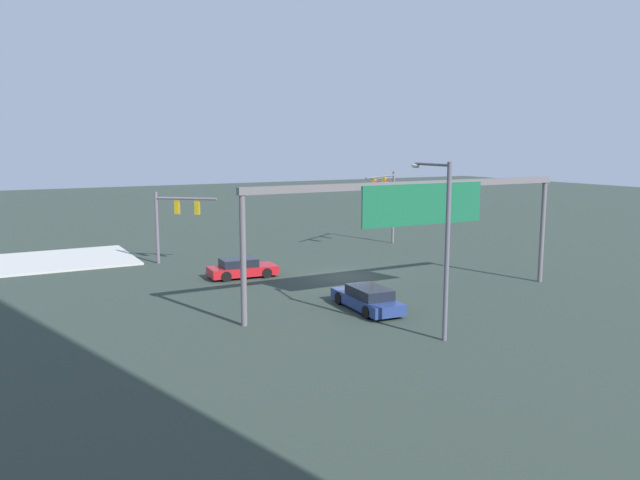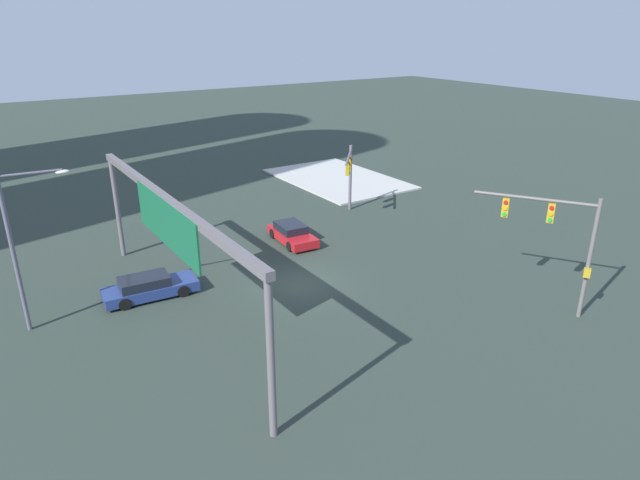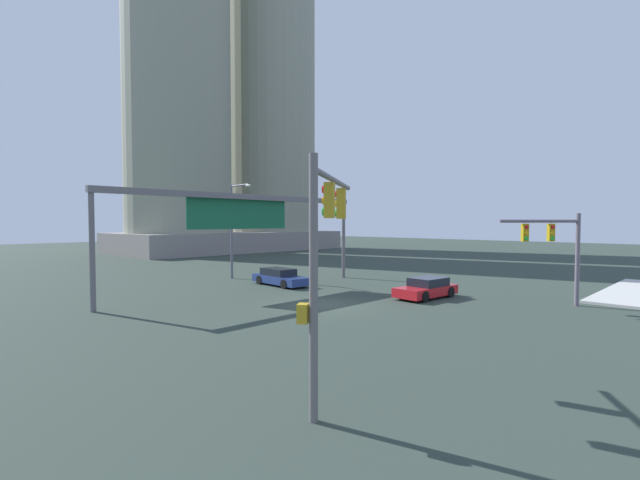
{
  "view_description": "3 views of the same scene",
  "coord_description": "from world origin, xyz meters",
  "views": [
    {
      "loc": [
        20.03,
        33.06,
        8.3
      ],
      "look_at": [
        1.34,
        -0.8,
        2.33
      ],
      "focal_mm": 35.0,
      "sensor_mm": 36.0,
      "label": 1
    },
    {
      "loc": [
        -23.5,
        14.2,
        13.52
      ],
      "look_at": [
        -2.27,
        0.19,
        3.46
      ],
      "focal_mm": 30.92,
      "sensor_mm": 36.0,
      "label": 2
    },
    {
      "loc": [
        -17.55,
        -16.58,
        4.53
      ],
      "look_at": [
        -2.21,
        -1.76,
        3.68
      ],
      "focal_mm": 24.7,
      "sensor_mm": 36.0,
      "label": 3
    }
  ],
  "objects": [
    {
      "name": "traffic_signal_near_corner",
      "position": [
        -9.31,
        -8.81,
        4.22
      ],
      "size": [
        5.09,
        3.18,
        6.07
      ],
      "rotation": [
        0.0,
        0.0,
        0.57
      ],
      "color": "slate",
      "rests_on": "ground"
    },
    {
      "name": "sedan_car_waiting_far",
      "position": [
        5.8,
        -2.93,
        0.57
      ],
      "size": [
        4.35,
        2.15,
        1.21
      ],
      "rotation": [
        0.0,
        0.0,
        3.06
      ],
      "color": "red",
      "rests_on": "ground"
    },
    {
      "name": "sedan_car_approaching",
      "position": [
        3.13,
        7.4,
        0.58
      ],
      "size": [
        2.09,
        4.92,
        1.21
      ],
      "rotation": [
        0.0,
        0.0,
        -1.64
      ],
      "color": "navy",
      "rests_on": "ground"
    },
    {
      "name": "streetlamp_curved_arm",
      "position": [
        2.95,
        12.8,
        4.49
      ],
      "size": [
        0.51,
        2.97,
        7.58
      ],
      "rotation": [
        0.0,
        0.0,
        -1.66
      ],
      "color": "slate",
      "rests_on": "ground"
    },
    {
      "name": "overhead_sign_gantry",
      "position": [
        -0.13,
        7.08,
        5.27
      ],
      "size": [
        19.69,
        0.43,
        6.38
      ],
      "color": "slate",
      "rests_on": "ground"
    },
    {
      "name": "sidewalk_corner",
      "position": [
        16.83,
        -14.38,
        0.07
      ],
      "size": [
        13.22,
        8.68,
        0.15
      ],
      "primitive_type": "cube",
      "color": "#B7B8B1",
      "rests_on": "ground"
    },
    {
      "name": "traffic_signal_opposite_side",
      "position": [
        8.26,
        -9.35,
        3.44
      ],
      "size": [
        3.55,
        3.06,
        5.03
      ],
      "rotation": [
        0.0,
        0.0,
        2.44
      ],
      "color": "slate",
      "rests_on": "ground"
    },
    {
      "name": "ground_plane",
      "position": [
        0.0,
        0.0,
        0.0
      ],
      "size": [
        185.74,
        185.74,
        0.0
      ],
      "primitive_type": "plane",
      "color": "#2E3A32"
    }
  ]
}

